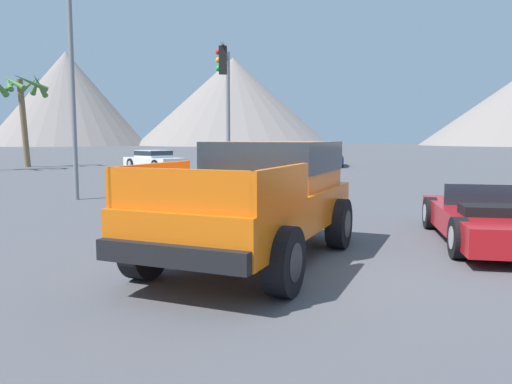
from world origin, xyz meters
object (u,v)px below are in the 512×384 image
traffic_light_main (228,90)px  street_lamp_post (73,34)px  parked_car_blue (330,157)px  red_convertible_car (497,221)px  palm_tree_short (27,96)px  parked_car_white (157,159)px  orange_pickup_truck (264,192)px

traffic_light_main → street_lamp_post: 5.71m
parked_car_blue → red_convertible_car: bearing=-82.1°
street_lamp_post → palm_tree_short: (-9.16, 16.77, -0.45)m
parked_car_blue → parked_car_white: (-10.91, -2.91, -0.01)m
red_convertible_car → traffic_light_main: bearing=128.7°
parked_car_blue → parked_car_white: bearing=-155.8°
traffic_light_main → palm_tree_short: (-13.50, 13.30, 0.85)m
red_convertible_car → orange_pickup_truck: bearing=-156.5°
traffic_light_main → parked_car_white: bearing=-156.5°
red_convertible_car → parked_car_white: 23.72m
traffic_light_main → street_lamp_post: (-4.34, -3.47, 1.30)m
street_lamp_post → parked_car_white: bearing=92.6°
palm_tree_short → traffic_light_main: bearing=-44.6°
red_convertible_car → parked_car_blue: 24.25m
orange_pickup_truck → parked_car_blue: size_ratio=1.08×
traffic_light_main → street_lamp_post: bearing=-51.4°
orange_pickup_truck → traffic_light_main: bearing=118.9°
orange_pickup_truck → street_lamp_post: street_lamp_post is taller
palm_tree_short → parked_car_white: bearing=-11.7°
orange_pickup_truck → parked_car_white: (-6.23, 22.32, -0.46)m
orange_pickup_truck → traffic_light_main: (-1.21, 10.77, 2.59)m
red_convertible_car → street_lamp_post: size_ratio=0.55×
parked_car_blue → street_lamp_post: bearing=-110.5°
street_lamp_post → parked_car_blue: bearing=60.3°
street_lamp_post → traffic_light_main: bearing=38.6°
parked_car_blue → orange_pickup_truck: bearing=-91.3°
parked_car_blue → street_lamp_post: street_lamp_post is taller
orange_pickup_truck → traffic_light_main: 11.14m
orange_pickup_truck → parked_car_blue: orange_pickup_truck is taller
parked_car_blue → palm_tree_short: (-19.39, -1.15, 3.88)m
palm_tree_short → orange_pickup_truck: bearing=-58.6°
red_convertible_car → traffic_light_main: size_ratio=0.87×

